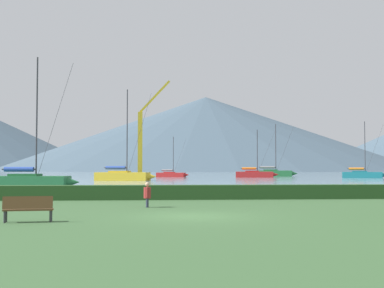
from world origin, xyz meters
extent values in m
plane|color=#385B33|center=(0.00, 0.00, 0.00)|extent=(1000.00, 1000.00, 0.00)
cube|color=gray|center=(0.00, 137.00, 0.00)|extent=(320.00, 246.00, 0.00)
cube|color=#284C23|center=(0.00, 11.00, 0.44)|extent=(80.00, 1.20, 0.89)
cube|color=red|center=(17.93, 76.57, 0.56)|extent=(7.34, 3.51, 1.11)
cone|color=red|center=(21.91, 75.92, 0.56)|extent=(1.34, 1.12, 0.94)
cube|color=#A52020|center=(17.54, 76.63, 0.96)|extent=(2.85, 2.09, 0.70)
cylinder|color=#333338|center=(18.53, 76.47, 4.88)|extent=(0.14, 0.14, 8.54)
cylinder|color=#333338|center=(16.96, 76.72, 1.72)|extent=(3.15, 0.63, 0.12)
cylinder|color=orange|center=(16.96, 76.72, 1.72)|extent=(2.73, 0.87, 0.44)
cylinder|color=#333338|center=(20.17, 76.21, 4.67)|extent=(3.31, 0.57, 8.13)
cube|color=#236B38|center=(23.94, 86.79, 0.63)|extent=(8.37, 4.43, 1.25)
cone|color=#236B38|center=(28.38, 85.78, 0.63)|extent=(1.57, 1.34, 1.06)
cube|color=#206032|center=(23.50, 86.89, 1.08)|extent=(3.31, 2.52, 0.80)
cylinder|color=#333338|center=(24.61, 86.64, 5.88)|extent=(0.16, 0.16, 10.39)
cylinder|color=#333338|center=(22.86, 87.04, 1.94)|extent=(3.52, 0.93, 0.14)
cylinder|color=gray|center=(22.86, 87.04, 1.94)|extent=(3.08, 1.17, 0.50)
cylinder|color=#333338|center=(26.44, 86.22, 5.62)|extent=(3.70, 0.88, 9.89)
cube|color=gold|center=(-5.90, 55.00, 0.61)|extent=(8.20, 4.61, 1.22)
cone|color=gold|center=(-1.62, 53.83, 0.61)|extent=(1.56, 1.35, 1.04)
cube|color=gold|center=(-6.33, 55.11, 1.06)|extent=(3.28, 2.56, 0.78)
cylinder|color=#333338|center=(-5.26, 54.82, 7.03)|extent=(0.16, 0.16, 12.72)
cylinder|color=#333338|center=(-6.95, 55.28, 1.89)|extent=(3.41, 1.05, 0.13)
cylinder|color=#2847A3|center=(-6.95, 55.28, 1.89)|extent=(3.00, 1.25, 0.49)
cylinder|color=#333338|center=(-3.49, 54.34, 6.71)|extent=(3.58, 1.00, 12.09)
cube|color=#19707A|center=(36.57, 70.38, 0.55)|extent=(7.32, 4.65, 1.09)
cube|color=#16646E|center=(36.20, 70.51, 0.94)|extent=(2.99, 2.46, 0.69)
cylinder|color=#333338|center=(37.12, 70.17, 5.47)|extent=(0.14, 0.14, 9.75)
cylinder|color=#333338|center=(35.67, 70.71, 1.69)|extent=(2.96, 1.21, 0.12)
cylinder|color=orange|center=(35.67, 70.71, 1.69)|extent=(2.63, 1.34, 0.44)
cylinder|color=#333338|center=(38.65, 69.59, 5.23)|extent=(3.09, 1.18, 9.27)
cube|color=red|center=(2.16, 81.36, 0.45)|extent=(5.94, 3.51, 0.88)
cone|color=red|center=(5.23, 80.41, 0.45)|extent=(1.14, 1.00, 0.75)
cube|color=#A52020|center=(1.86, 81.46, 0.77)|extent=(2.39, 1.91, 0.56)
cylinder|color=#333338|center=(2.62, 81.22, 4.27)|extent=(0.11, 0.11, 7.56)
cylinder|color=#333338|center=(1.42, 81.60, 1.37)|extent=(2.44, 0.84, 0.10)
cylinder|color=gray|center=(1.42, 81.60, 1.37)|extent=(2.16, 0.98, 0.35)
cylinder|color=#333338|center=(3.89, 80.83, 4.08)|extent=(2.56, 0.82, 7.19)
cube|color=#236B38|center=(-13.17, 28.80, 0.58)|extent=(7.62, 3.49, 1.15)
cone|color=#236B38|center=(-9.01, 28.23, 0.58)|extent=(1.38, 1.14, 0.98)
cube|color=#206032|center=(-13.59, 28.85, 1.00)|extent=(2.94, 2.12, 0.73)
cylinder|color=#333338|center=(-12.55, 28.71, 6.56)|extent=(0.15, 0.15, 11.84)
cylinder|color=#333338|center=(-14.18, 28.94, 1.79)|extent=(3.29, 0.57, 0.13)
cylinder|color=#2847A3|center=(-14.18, 28.94, 1.79)|extent=(2.85, 0.84, 0.46)
cylinder|color=#333338|center=(-10.83, 28.48, 6.26)|extent=(3.46, 0.50, 11.26)
cube|color=brown|center=(-6.14, -1.75, 0.45)|extent=(1.79, 0.64, 0.06)
cube|color=brown|center=(-6.12, -1.94, 0.73)|extent=(1.76, 0.32, 0.45)
cylinder|color=#333338|center=(-5.37, -1.50, 0.23)|extent=(0.08, 0.08, 0.45)
cylinder|color=#333338|center=(-6.95, -1.68, 0.23)|extent=(0.08, 0.08, 0.45)
cylinder|color=#333338|center=(-5.33, -1.83, 0.23)|extent=(0.08, 0.08, 0.45)
cylinder|color=#333338|center=(-6.92, -2.00, 0.23)|extent=(0.08, 0.08, 0.45)
cylinder|color=#2D3347|center=(-1.87, 4.76, 0.23)|extent=(0.14, 0.14, 0.45)
cylinder|color=#2D3347|center=(-1.87, 4.94, 0.23)|extent=(0.14, 0.14, 0.45)
cylinder|color=maroon|center=(-1.87, 4.85, 0.73)|extent=(0.36, 0.36, 0.55)
cylinder|color=maroon|center=(-1.87, 4.61, 0.75)|extent=(0.09, 0.09, 0.49)
cylinder|color=maroon|center=(-1.87, 5.09, 0.75)|extent=(0.09, 0.09, 0.49)
sphere|color=tan|center=(-1.87, 4.85, 1.14)|extent=(0.22, 0.22, 0.22)
cube|color=#333338|center=(-3.71, 70.74, 0.40)|extent=(2.00, 2.00, 0.80)
cube|color=gold|center=(-3.71, 70.74, 6.29)|extent=(0.80, 0.80, 10.98)
cube|color=gold|center=(-1.13, 70.74, 14.58)|extent=(5.44, 0.36, 5.85)
cone|color=#425666|center=(32.01, 298.90, 22.87)|extent=(252.25, 252.25, 45.75)
camera|label=1|loc=(-1.66, -21.08, 2.01)|focal=48.32mm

